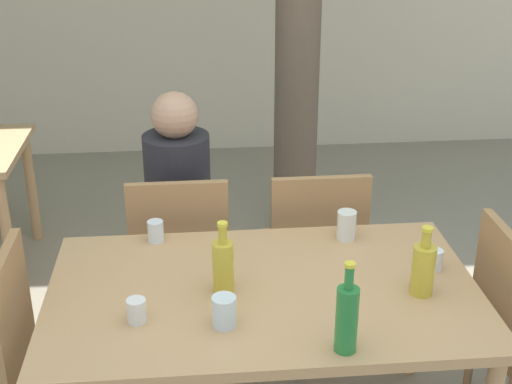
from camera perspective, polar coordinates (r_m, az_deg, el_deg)
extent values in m
cylinder|color=brown|center=(4.15, 3.41, 13.86)|extent=(0.26, 0.26, 2.77)
cube|color=tan|center=(2.62, 0.62, -8.08)|extent=(1.57, 0.94, 0.04)
cylinder|color=tan|center=(3.20, -13.44, -10.29)|extent=(0.06, 0.06, 0.71)
cylinder|color=tan|center=(3.30, 12.59, -8.99)|extent=(0.06, 0.06, 0.71)
cylinder|color=tan|center=(4.03, -19.27, -3.39)|extent=(0.06, 0.06, 0.71)
cylinder|color=tan|center=(4.61, -17.54, 0.37)|extent=(0.06, 0.06, 0.71)
cube|color=#A87A4C|center=(2.71, -19.02, -9.09)|extent=(0.04, 0.44, 0.45)
cube|color=#A87A4C|center=(2.86, 19.08, -7.21)|extent=(0.04, 0.44, 0.45)
cylinder|color=#A87A4C|center=(3.27, 16.77, -12.72)|extent=(0.04, 0.04, 0.44)
cube|color=#A87A4C|center=(3.43, -6.02, -5.12)|extent=(0.44, 0.44, 0.04)
cube|color=#A87A4C|center=(3.14, -6.22, -3.03)|extent=(0.44, 0.04, 0.45)
cylinder|color=#A87A4C|center=(3.71, -2.90, -6.78)|extent=(0.04, 0.04, 0.44)
cylinder|color=#A87A4C|center=(3.72, -8.80, -6.99)|extent=(0.04, 0.04, 0.44)
cylinder|color=#A87A4C|center=(3.39, -2.59, -10.07)|extent=(0.04, 0.04, 0.44)
cylinder|color=#A87A4C|center=(3.40, -9.10, -10.29)|extent=(0.04, 0.04, 0.44)
cube|color=#A87A4C|center=(3.47, 4.42, -4.66)|extent=(0.44, 0.44, 0.04)
cube|color=#A87A4C|center=(3.18, 5.14, -2.55)|extent=(0.44, 0.04, 0.45)
cylinder|color=#A87A4C|center=(3.78, 6.68, -6.29)|extent=(0.04, 0.04, 0.44)
cylinder|color=#A87A4C|center=(3.73, 0.92, -6.61)|extent=(0.04, 0.04, 0.44)
cylinder|color=#A87A4C|center=(3.47, 7.95, -9.44)|extent=(0.04, 0.04, 0.44)
cylinder|color=#A87A4C|center=(3.41, 1.62, -9.86)|extent=(0.04, 0.04, 0.44)
cube|color=#383842|center=(3.76, -5.86, -6.11)|extent=(0.27, 0.40, 0.48)
cylinder|color=#232328|center=(3.35, -6.24, -0.08)|extent=(0.31, 0.31, 0.57)
sphere|color=tan|center=(3.21, -6.54, 6.13)|extent=(0.21, 0.21, 0.21)
cylinder|color=gold|center=(2.60, 13.21, -6.12)|extent=(0.08, 0.08, 0.19)
cylinder|color=gold|center=(2.54, 13.48, -3.67)|extent=(0.03, 0.03, 0.07)
cylinder|color=gold|center=(2.53, 13.56, -2.89)|extent=(0.04, 0.04, 0.01)
cylinder|color=#287A38|center=(2.26, 7.26, -10.11)|extent=(0.07, 0.07, 0.22)
cylinder|color=#287A38|center=(2.18, 7.47, -6.82)|extent=(0.03, 0.03, 0.08)
cylinder|color=gold|center=(2.16, 7.53, -5.79)|extent=(0.03, 0.03, 0.01)
cylinder|color=gold|center=(2.55, -2.63, -6.06)|extent=(0.08, 0.08, 0.20)
cylinder|color=gold|center=(2.48, -2.69, -3.41)|extent=(0.03, 0.03, 0.07)
cylinder|color=gold|center=(2.46, -2.71, -2.57)|extent=(0.04, 0.04, 0.01)
cylinder|color=silver|center=(2.39, -2.57, -9.53)|extent=(0.08, 0.08, 0.11)
cylinder|color=white|center=(2.94, -8.03, -3.13)|extent=(0.07, 0.07, 0.09)
cylinder|color=white|center=(2.79, 14.08, -5.28)|extent=(0.06, 0.06, 0.08)
cylinder|color=silver|center=(2.94, 7.25, -2.66)|extent=(0.08, 0.08, 0.12)
cylinder|color=silver|center=(2.44, -9.53, -9.35)|extent=(0.07, 0.07, 0.09)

